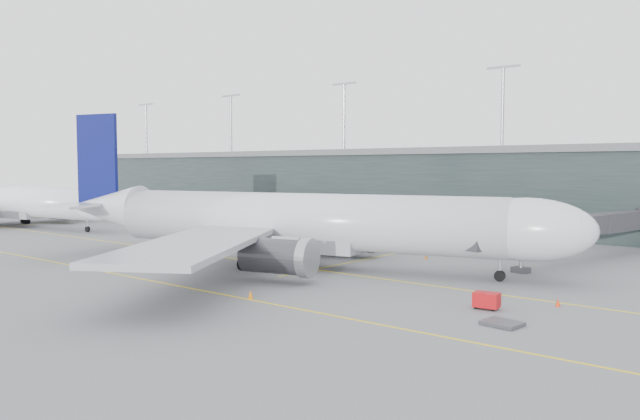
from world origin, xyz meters
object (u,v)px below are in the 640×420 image
Objects in this scene: main_aircraft at (297,222)px; second_aircraft at (14,202)px; jet_bridge at (573,226)px; gse_cart at (487,300)px.

second_aircraft is at bearing 163.54° from main_aircraft.
main_aircraft is 75.64m from second_aircraft.
jet_bridge is 32.59m from gse_cart.
jet_bridge is at bearing 89.29° from gse_cart.
main_aircraft is 1.53× the size of jet_bridge.
main_aircraft is 34.77m from jet_bridge.
second_aircraft reaches higher than gse_cart.
second_aircraft reaches higher than jet_bridge.
jet_bridge reaches higher than gse_cart.
second_aircraft is at bearing -154.28° from jet_bridge.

